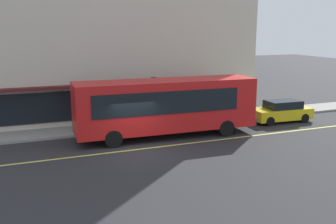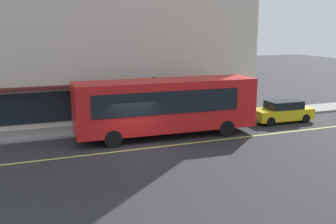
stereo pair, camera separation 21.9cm
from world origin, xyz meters
TOP-DOWN VIEW (x-y plane):
  - ground at (0.00, 0.00)m, footprint 120.00×120.00m
  - sidewalk at (0.00, 4.94)m, footprint 80.00×2.45m
  - lane_centre_stripe at (0.00, 0.00)m, footprint 36.00×0.16m
  - storefront_building at (-1.96, 11.15)m, footprint 27.14×10.58m
  - bus at (2.48, 1.85)m, footprint 11.21×2.92m
  - traffic_light at (2.60, 4.44)m, footprint 0.30×0.52m
  - car_yellow at (11.47, 2.46)m, footprint 4.38×2.02m

SIDE VIEW (x-z plane):
  - ground at x=0.00m, z-range 0.00..0.00m
  - lane_centre_stripe at x=0.00m, z-range 0.00..0.01m
  - sidewalk at x=0.00m, z-range 0.00..0.15m
  - car_yellow at x=11.47m, z-range -0.02..1.50m
  - bus at x=2.48m, z-range 0.24..3.74m
  - traffic_light at x=2.60m, z-range 0.93..4.13m
  - storefront_building at x=-1.96m, z-range -0.01..15.49m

